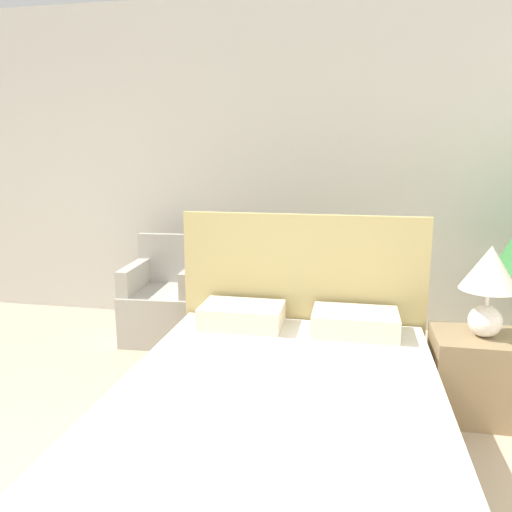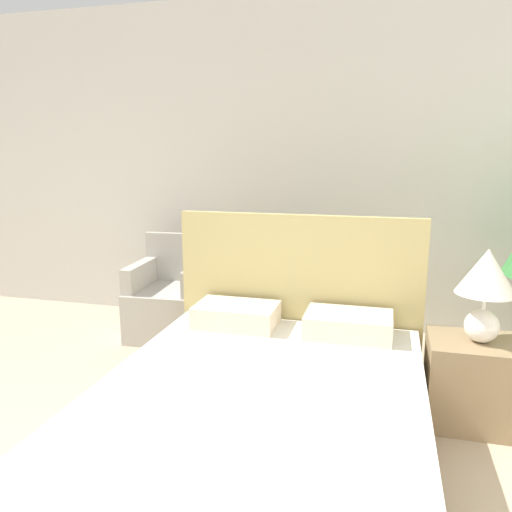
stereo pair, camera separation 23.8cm
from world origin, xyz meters
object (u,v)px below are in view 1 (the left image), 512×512
at_px(armchair_near_window_left, 165,305).
at_px(table_lamp, 489,279).
at_px(side_table, 220,312).
at_px(bed, 280,420).
at_px(armchair_near_window_right, 276,312).
at_px(nightstand, 478,376).

height_order(armchair_near_window_left, table_lamp, table_lamp).
bearing_deg(side_table, bed, -65.38).
distance_m(bed, side_table, 1.82).
height_order(bed, table_lamp, bed).
relative_size(armchair_near_window_left, armchair_near_window_right, 1.00).
distance_m(bed, table_lamp, 1.46).
relative_size(bed, nightstand, 3.93).
bearing_deg(side_table, armchair_near_window_left, -179.00).
distance_m(bed, armchair_near_window_right, 1.67).
height_order(armchair_near_window_left, nightstand, armchair_near_window_left).
xyz_separation_m(bed, table_lamp, (1.11, 0.74, 0.60)).
height_order(bed, armchair_near_window_right, bed).
xyz_separation_m(armchair_near_window_left, nightstand, (2.34, -0.89, -0.03)).
xyz_separation_m(bed, nightstand, (1.10, 0.75, -0.01)).
bearing_deg(armchair_near_window_left, table_lamp, -24.46).
bearing_deg(table_lamp, armchair_near_window_left, 159.06).
height_order(armchair_near_window_left, side_table, armchair_near_window_left).
distance_m(nightstand, side_table, 2.07).
relative_size(nightstand, side_table, 1.08).
bearing_deg(armchair_near_window_right, side_table, 175.55).
bearing_deg(nightstand, side_table, 154.21).
height_order(armchair_near_window_right, table_lamp, table_lamp).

